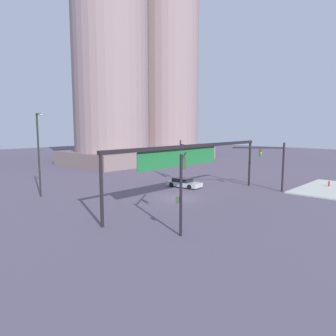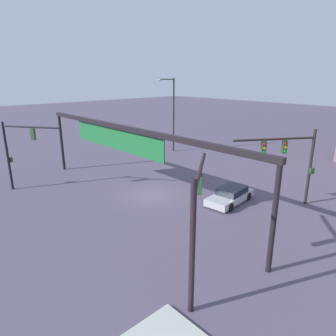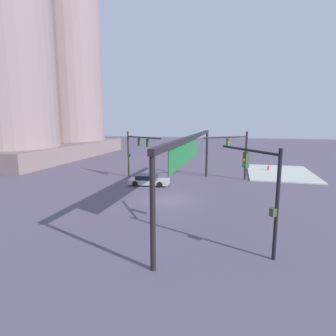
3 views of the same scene
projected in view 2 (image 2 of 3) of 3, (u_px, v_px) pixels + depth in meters
The scene contains 7 objects.
ground_plane at pixel (153, 195), 25.63m from camera, with size 189.73×189.73×0.00m, color #534B5E.
traffic_signal_near_corner at pixel (292, 156), 22.39m from camera, with size 3.87×5.55×5.95m.
traffic_signal_opposite_side at pixel (18, 146), 25.52m from camera, with size 4.68×3.21×6.04m.
traffic_signal_cross_street at pixel (196, 213), 13.06m from camera, with size 3.88×5.10×6.04m.
streetlamp_curved_arm at pixel (172, 111), 38.85m from camera, with size 0.80×2.38×9.47m.
overhead_sign_gantry at pixel (123, 138), 23.14m from camera, with size 24.65×0.43×6.12m.
sedan_car_approaching at pixel (230, 195), 24.00m from camera, with size 2.31×4.72×1.21m.
Camera 2 is at (18.39, -15.21, 9.70)m, focal length 32.11 mm.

